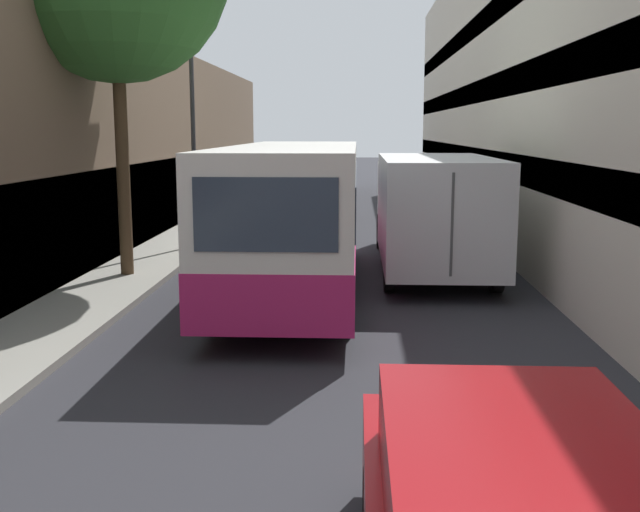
# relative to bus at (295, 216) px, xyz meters

# --- Properties ---
(ground_plane) EXTENTS (150.00, 150.00, 0.00)m
(ground_plane) POSITION_rel_bus_xyz_m (0.74, -1.44, -1.58)
(ground_plane) COLOR #2B2B30
(sidewalk_left) EXTENTS (1.85, 60.00, 0.13)m
(sidewalk_left) POSITION_rel_bus_xyz_m (-3.82, -1.44, -1.51)
(sidewalk_left) COLOR gray
(sidewalk_left) RESTS_ON ground_plane
(bus) EXTENTS (2.45, 9.65, 2.96)m
(bus) POSITION_rel_bus_xyz_m (0.00, 0.00, 0.00)
(bus) COLOR silver
(bus) RESTS_ON ground_plane
(box_truck) EXTENTS (2.40, 7.96, 2.67)m
(box_truck) POSITION_rel_bus_xyz_m (2.99, 2.78, -0.09)
(box_truck) COLOR silver
(box_truck) RESTS_ON ground_plane
(panel_van) EXTENTS (1.98, 4.38, 2.04)m
(panel_van) POSITION_rel_bus_xyz_m (-0.14, 12.75, -0.44)
(panel_van) COLOR silver
(panel_van) RESTS_ON ground_plane
(street_lamp) EXTENTS (0.36, 0.80, 7.69)m
(street_lamp) POSITION_rel_bus_xyz_m (-3.15, 5.20, 3.78)
(street_lamp) COLOR #38383D
(street_lamp) RESTS_ON sidewalk_left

